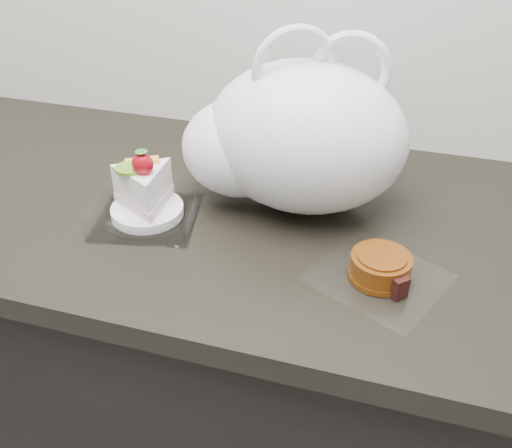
% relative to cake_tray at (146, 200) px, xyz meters
% --- Properties ---
extents(counter, '(2.04, 0.64, 0.90)m').
position_rel_cake_tray_xyz_m(counter, '(0.08, 0.08, -0.48)').
color(counter, black).
rests_on(counter, ground).
extents(cake_tray, '(0.19, 0.19, 0.13)m').
position_rel_cake_tray_xyz_m(cake_tray, '(0.00, 0.00, 0.00)').
color(cake_tray, white).
rests_on(cake_tray, counter).
extents(mooncake_wrap, '(0.23, 0.22, 0.04)m').
position_rel_cake_tray_xyz_m(mooncake_wrap, '(0.39, -0.05, -0.02)').
color(mooncake_wrap, white).
rests_on(mooncake_wrap, counter).
extents(plastic_bag, '(0.43, 0.36, 0.31)m').
position_rel_cake_tray_xyz_m(plastic_bag, '(0.22, 0.12, 0.09)').
color(plastic_bag, white).
rests_on(plastic_bag, counter).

